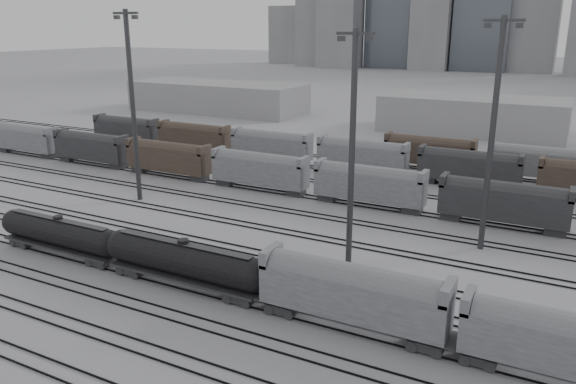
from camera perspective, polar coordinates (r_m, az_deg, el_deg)
The scene contains 14 objects.
ground at distance 54.09m, azimuth -12.03°, elevation -9.51°, with size 900.00×900.00×0.00m, color silver.
tracks at distance 67.20m, azimuth -2.54°, elevation -3.79°, with size 220.00×71.50×0.16m.
tank_car_a at distance 63.97m, azimuth -22.17°, elevation -3.92°, with size 16.74×2.79×4.14m.
tank_car_b at distance 53.01m, azimuth -10.50°, elevation -6.88°, with size 18.16×3.03×4.49m.
hopper_car_a at distance 45.09m, azimuth 6.56°, elevation -9.95°, with size 15.38×3.05×5.50m.
hopper_car_b at distance 42.93m, azimuth 26.96°, elevation -13.56°, with size 14.44×2.87×5.16m.
light_mast_b at distance 78.63m, azimuth -15.52°, elevation 8.72°, with size 4.07×0.65×25.46m.
light_mast_c at distance 53.95m, azimuth 6.53°, elevation 4.56°, with size 3.71×0.59×23.21m.
light_mast_d at distance 61.77m, azimuth 20.06°, elevation 5.79°, with size 3.91×0.62×24.41m.
bg_string_near at distance 75.73m, azimuth 8.25°, elevation 0.58°, with size 151.00×3.00×5.60m.
bg_string_mid at distance 88.40m, azimuth 17.91°, elevation 2.26°, with size 151.00×3.00×5.60m.
warehouse_left at distance 161.88m, azimuth -7.19°, elevation 9.56°, with size 50.00×18.00×8.00m, color #949496.
warehouse_mid at distance 135.04m, azimuth 18.27°, elevation 7.48°, with size 40.00×18.00×8.00m, color #949496.
skyline at distance 317.72m, azimuth 25.11°, elevation 17.14°, with size 316.00×22.40×95.00m.
Camera 1 is at (31.93, -36.82, 23.46)m, focal length 35.00 mm.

